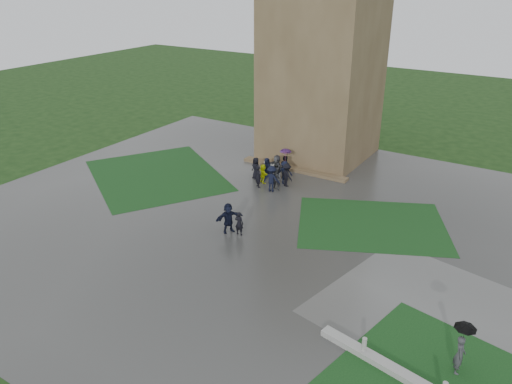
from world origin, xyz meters
The scene contains 11 objects.
ground centered at (0.00, 0.00, 0.00)m, with size 120.00×120.00×0.00m, color black.
plaza centered at (0.00, 2.00, 0.01)m, with size 34.00×34.00×0.02m, color #333431.
lawn_inset_left centered at (-8.50, 4.00, 0.03)m, with size 11.00×9.00×0.01m, color #123615.
lawn_inset_right centered at (8.50, 5.00, 0.03)m, with size 9.00×7.00×0.01m, color #123615.
tower centered at (0.00, 15.00, 9.00)m, with size 8.00×8.00×18.00m, color brown.
tower_plinth centered at (0.00, 10.60, 0.13)m, with size 9.00×0.80×0.22m, color brown.
bench centered at (-0.99, 8.75, 0.51)m, with size 1.68×0.68×0.95m.
visitor_cluster centered at (0.11, 7.60, 1.10)m, with size 3.82×3.54×2.65m.
pedestrian_mid centered at (1.46, -0.52, 0.96)m, with size 1.75×0.63×1.89m, color black.
pedestrian_near centered at (2.19, -0.47, 0.77)m, with size 0.55×0.36×1.50m, color black.
pedestrian_path centered at (15.73, -5.21, 1.48)m, with size 0.81×0.81×2.37m.
Camera 1 is at (17.04, -22.26, 14.58)m, focal length 35.00 mm.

